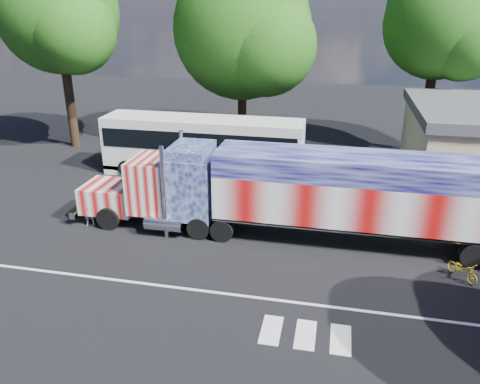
% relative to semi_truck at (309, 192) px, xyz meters
% --- Properties ---
extents(ground, '(100.00, 100.00, 0.00)m').
position_rel_semi_truck_xyz_m(ground, '(-3.43, -2.48, -2.39)').
color(ground, black).
extents(lane_markings, '(30.00, 2.67, 0.01)m').
position_rel_semi_truck_xyz_m(lane_markings, '(-1.72, -6.25, -2.38)').
color(lane_markings, silver).
rests_on(lane_markings, ground).
extents(semi_truck, '(21.78, 3.44, 4.64)m').
position_rel_semi_truck_xyz_m(semi_truck, '(0.00, 0.00, 0.00)').
color(semi_truck, black).
rests_on(semi_truck, ground).
extents(coach_bus, '(13.06, 3.04, 3.80)m').
position_rel_semi_truck_xyz_m(coach_bus, '(-7.46, 7.67, -0.42)').
color(coach_bus, silver).
rests_on(coach_bus, ground).
extents(woman, '(0.74, 0.57, 1.80)m').
position_rel_semi_truck_xyz_m(woman, '(-11.00, -0.98, -1.49)').
color(woman, slate).
rests_on(woman, ground).
extents(bicycle, '(1.33, 1.55, 0.80)m').
position_rel_semi_truck_xyz_m(bicycle, '(6.63, -2.31, -1.99)').
color(bicycle, gold).
rests_on(bicycle, ground).
extents(tree_ne_a, '(8.09, 7.70, 13.17)m').
position_rel_semi_truck_xyz_m(tree_ne_a, '(7.60, 16.09, 6.85)').
color(tree_ne_a, black).
rests_on(tree_ne_a, ground).
extents(tree_n_mid, '(11.02, 10.49, 13.99)m').
position_rel_semi_truck_xyz_m(tree_n_mid, '(-6.41, 15.96, 6.30)').
color(tree_n_mid, black).
rests_on(tree_n_mid, ground).
extents(tree_nw_a, '(9.16, 8.72, 14.37)m').
position_rel_semi_truck_xyz_m(tree_nw_a, '(-19.18, 11.86, 7.55)').
color(tree_nw_a, black).
rests_on(tree_nw_a, ground).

